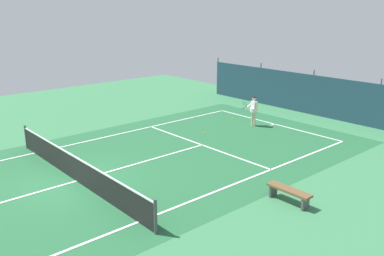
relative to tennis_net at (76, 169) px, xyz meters
name	(u,v)px	position (x,y,z in m)	size (l,w,h in m)	color
ground_plane	(77,181)	(0.00, 0.00, -0.51)	(36.00, 36.00, 0.00)	#387A4C
court_surface	(77,181)	(0.00, 0.00, -0.51)	(11.02, 26.60, 0.01)	#236038
tennis_net	(76,169)	(0.00, 0.00, 0.00)	(10.12, 0.10, 1.10)	black
back_fence	(315,102)	(0.00, 15.85, 0.16)	(16.30, 0.98, 2.70)	#1E3D4C
tennis_player	(254,109)	(-0.61, 10.76, 0.45)	(0.80, 0.69, 1.64)	beige
tennis_ball_near_player	(232,118)	(-2.34, 10.96, -0.48)	(0.07, 0.07, 0.07)	#CCDB33
tennis_ball_midcourt	(195,117)	(-4.10, 9.58, -0.48)	(0.07, 0.07, 0.07)	#CCDB33
tennis_ball_by_sideline	(205,133)	(-1.30, 7.77, -0.48)	(0.07, 0.07, 0.07)	#CCDB33
courtside_bench	(289,192)	(6.31, 4.54, -0.14)	(1.60, 0.40, 0.49)	brown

